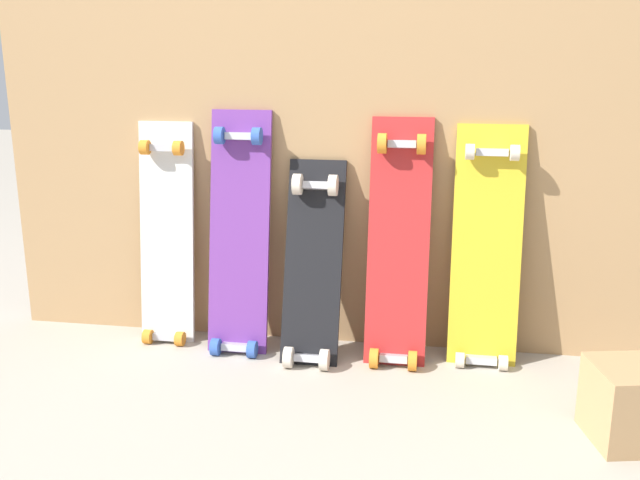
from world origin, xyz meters
name	(u,v)px	position (x,y,z in m)	size (l,w,h in m)	color
ground_plane	(323,345)	(0.00, 0.00, 0.00)	(12.00, 12.00, 0.00)	#A89E8E
plywood_wall_panel	(327,109)	(0.00, 0.07, 0.82)	(2.30, 0.04, 1.65)	tan
skateboard_white	(167,243)	(-0.56, -0.01, 0.35)	(0.19, 0.16, 0.85)	silver
skateboard_purple	(239,242)	(-0.29, -0.04, 0.38)	(0.21, 0.22, 0.89)	#6B338C
skateboard_black	(313,271)	(-0.02, -0.08, 0.30)	(0.19, 0.29, 0.72)	black
skateboard_red	(398,252)	(0.26, -0.05, 0.37)	(0.20, 0.24, 0.87)	#B22626
skateboard_yellow	(486,257)	(0.54, -0.02, 0.36)	(0.22, 0.18, 0.86)	gold
wooden_crate	(632,404)	(0.92, -0.49, 0.11)	(0.21, 0.21, 0.21)	tan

